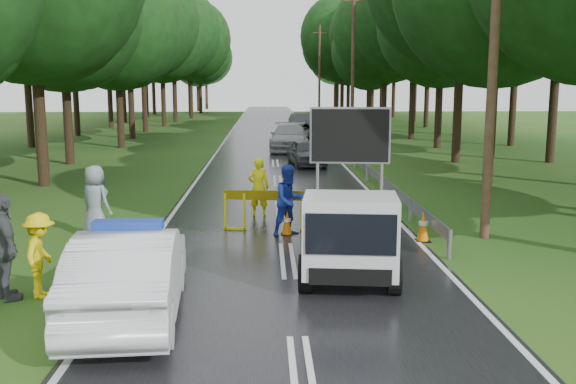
{
  "coord_description": "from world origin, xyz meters",
  "views": [
    {
      "loc": [
        -0.49,
        -14.08,
        3.96
      ],
      "look_at": [
        0.07,
        1.67,
        1.3
      ],
      "focal_mm": 40.0,
      "sensor_mm": 36.0,
      "label": 1
    }
  ],
  "objects_px": {
    "police_sedan": "(130,274)",
    "queue_car_second": "(289,137)",
    "barrier": "(273,201)",
    "work_truck": "(349,232)",
    "officer": "(259,187)",
    "civilian": "(290,200)",
    "queue_car_third": "(299,132)",
    "queue_car_first": "(306,152)",
    "queue_car_fourth": "(303,123)"
  },
  "relations": [
    {
      "from": "work_truck",
      "to": "officer",
      "type": "distance_m",
      "value": 6.44
    },
    {
      "from": "queue_car_first",
      "to": "queue_car_fourth",
      "type": "distance_m",
      "value": 20.91
    },
    {
      "from": "queue_car_first",
      "to": "civilian",
      "type": "bearing_deg",
      "value": -102.5
    },
    {
      "from": "police_sedan",
      "to": "barrier",
      "type": "xyz_separation_m",
      "value": [
        2.51,
        6.46,
        0.07
      ]
    },
    {
      "from": "work_truck",
      "to": "queue_car_fourth",
      "type": "relative_size",
      "value": 0.91
    },
    {
      "from": "barrier",
      "to": "queue_car_second",
      "type": "xyz_separation_m",
      "value": [
        1.24,
        21.36,
        -0.04
      ]
    },
    {
      "from": "work_truck",
      "to": "officer",
      "type": "bearing_deg",
      "value": 114.32
    },
    {
      "from": "barrier",
      "to": "queue_car_fourth",
      "type": "xyz_separation_m",
      "value": [
        2.89,
        35.11,
        -0.04
      ]
    },
    {
      "from": "queue_car_fourth",
      "to": "queue_car_first",
      "type": "bearing_deg",
      "value": -100.55
    },
    {
      "from": "work_truck",
      "to": "barrier",
      "type": "height_order",
      "value": "work_truck"
    },
    {
      "from": "police_sedan",
      "to": "queue_car_third",
      "type": "bearing_deg",
      "value": -102.15
    },
    {
      "from": "work_truck",
      "to": "barrier",
      "type": "xyz_separation_m",
      "value": [
        -1.54,
        4.11,
        -0.08
      ]
    },
    {
      "from": "police_sedan",
      "to": "barrier",
      "type": "distance_m",
      "value": 6.93
    },
    {
      "from": "barrier",
      "to": "officer",
      "type": "height_order",
      "value": "officer"
    },
    {
      "from": "civilian",
      "to": "queue_car_third",
      "type": "relative_size",
      "value": 0.39
    },
    {
      "from": "queue_car_fourth",
      "to": "queue_car_third",
      "type": "bearing_deg",
      "value": -103.12
    },
    {
      "from": "civilian",
      "to": "queue_car_first",
      "type": "distance_m",
      "value": 14.78
    },
    {
      "from": "queue_car_fourth",
      "to": "civilian",
      "type": "bearing_deg",
      "value": -101.53
    },
    {
      "from": "officer",
      "to": "civilian",
      "type": "height_order",
      "value": "civilian"
    },
    {
      "from": "police_sedan",
      "to": "queue_car_second",
      "type": "xyz_separation_m",
      "value": [
        3.74,
        27.82,
        0.03
      ]
    },
    {
      "from": "officer",
      "to": "queue_car_first",
      "type": "xyz_separation_m",
      "value": [
        2.22,
        12.19,
        -0.24
      ]
    },
    {
      "from": "police_sedan",
      "to": "civilian",
      "type": "xyz_separation_m",
      "value": [
        2.94,
        5.97,
        0.16
      ]
    },
    {
      "from": "civilian",
      "to": "queue_car_second",
      "type": "height_order",
      "value": "civilian"
    },
    {
      "from": "civilian",
      "to": "work_truck",
      "type": "bearing_deg",
      "value": -102.96
    },
    {
      "from": "police_sedan",
      "to": "barrier",
      "type": "bearing_deg",
      "value": -115.52
    },
    {
      "from": "barrier",
      "to": "queue_car_second",
      "type": "height_order",
      "value": "queue_car_second"
    },
    {
      "from": "police_sedan",
      "to": "officer",
      "type": "xyz_separation_m",
      "value": [
        2.1,
        8.5,
        0.11
      ]
    },
    {
      "from": "barrier",
      "to": "officer",
      "type": "distance_m",
      "value": 2.08
    },
    {
      "from": "work_truck",
      "to": "civilian",
      "type": "xyz_separation_m",
      "value": [
        -1.11,
        3.62,
        0.01
      ]
    },
    {
      "from": "officer",
      "to": "queue_car_fourth",
      "type": "bearing_deg",
      "value": -98.43
    },
    {
      "from": "officer",
      "to": "queue_car_third",
      "type": "xyz_separation_m",
      "value": [
        2.55,
        25.32,
        -0.21
      ]
    },
    {
      "from": "civilian",
      "to": "queue_car_second",
      "type": "bearing_deg",
      "value": 57.88
    },
    {
      "from": "queue_car_first",
      "to": "queue_car_third",
      "type": "bearing_deg",
      "value": 81.39
    },
    {
      "from": "officer",
      "to": "barrier",
      "type": "bearing_deg",
      "value": 98.69
    },
    {
      "from": "queue_car_first",
      "to": "queue_car_second",
      "type": "relative_size",
      "value": 0.68
    },
    {
      "from": "officer",
      "to": "queue_car_third",
      "type": "relative_size",
      "value": 0.37
    },
    {
      "from": "officer",
      "to": "queue_car_fourth",
      "type": "xyz_separation_m",
      "value": [
        3.3,
        33.07,
        -0.08
      ]
    },
    {
      "from": "civilian",
      "to": "queue_car_third",
      "type": "xyz_separation_m",
      "value": [
        1.71,
        27.84,
        -0.27
      ]
    },
    {
      "from": "work_truck",
      "to": "queue_car_second",
      "type": "relative_size",
      "value": 0.81
    },
    {
      "from": "queue_car_second",
      "to": "queue_car_third",
      "type": "distance_m",
      "value": 6.07
    },
    {
      "from": "barrier",
      "to": "officer",
      "type": "xyz_separation_m",
      "value": [
        -0.41,
        2.03,
        0.04
      ]
    },
    {
      "from": "police_sedan",
      "to": "work_truck",
      "type": "distance_m",
      "value": 4.68
    },
    {
      "from": "barrier",
      "to": "queue_car_third",
      "type": "bearing_deg",
      "value": 92.04
    },
    {
      "from": "barrier",
      "to": "queue_car_third",
      "type": "distance_m",
      "value": 27.44
    },
    {
      "from": "barrier",
      "to": "queue_car_third",
      "type": "height_order",
      "value": "queue_car_third"
    },
    {
      "from": "work_truck",
      "to": "police_sedan",
      "type": "bearing_deg",
      "value": -143.09
    },
    {
      "from": "officer",
      "to": "civilian",
      "type": "xyz_separation_m",
      "value": [
        0.84,
        -2.52,
        0.05
      ]
    },
    {
      "from": "queue_car_first",
      "to": "queue_car_third",
      "type": "xyz_separation_m",
      "value": [
        0.33,
        13.13,
        0.03
      ]
    },
    {
      "from": "queue_car_third",
      "to": "queue_car_fourth",
      "type": "bearing_deg",
      "value": 82.87
    },
    {
      "from": "barrier",
      "to": "queue_car_first",
      "type": "height_order",
      "value": "queue_car_first"
    }
  ]
}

